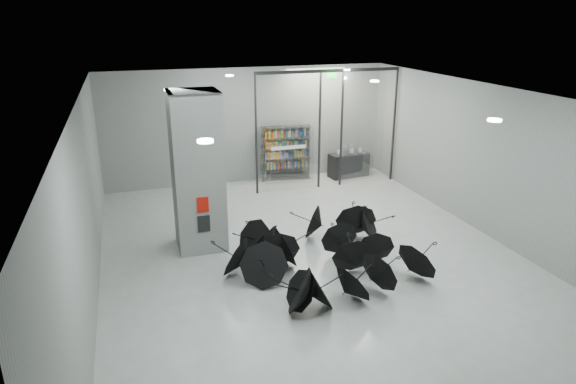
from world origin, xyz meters
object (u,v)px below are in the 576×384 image
object	(u,v)px
column	(197,172)
bookshelf	(286,153)
shop_counter	(349,165)
umbrella_cluster	(318,260)

from	to	relation	value
column	bookshelf	xyz separation A→B (m)	(3.81, 4.75, -1.03)
bookshelf	column	bearing A→B (deg)	-118.88
bookshelf	shop_counter	size ratio (longest dim) A/B	1.32
bookshelf	shop_counter	bearing A→B (deg)	-0.77
column	umbrella_cluster	world-z (taller)	column
shop_counter	umbrella_cluster	xyz separation A→B (m)	(-3.74, -6.61, -0.13)
shop_counter	column	bearing A→B (deg)	-152.80
bookshelf	umbrella_cluster	world-z (taller)	bookshelf
shop_counter	bookshelf	bearing A→B (deg)	161.29
shop_counter	umbrella_cluster	bearing A→B (deg)	-127.65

